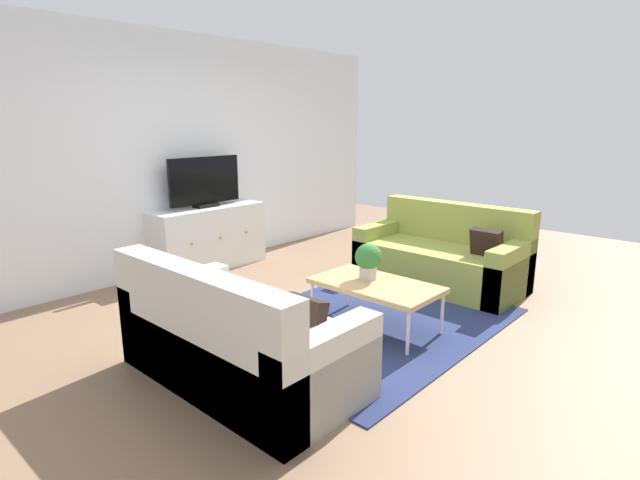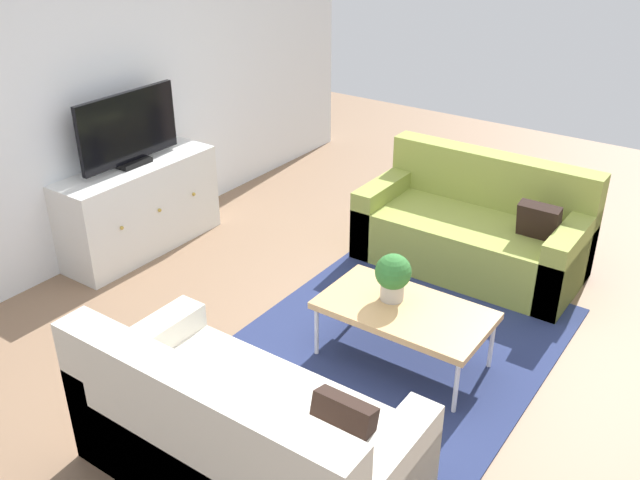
{
  "view_description": "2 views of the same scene",
  "coord_description": "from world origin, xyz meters",
  "px_view_note": "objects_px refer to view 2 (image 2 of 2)",
  "views": [
    {
      "loc": [
        -3.32,
        -2.6,
        1.75
      ],
      "look_at": [
        0.0,
        0.4,
        0.66
      ],
      "focal_mm": 28.08,
      "sensor_mm": 36.0,
      "label": 1
    },
    {
      "loc": [
        -3.33,
        -1.93,
        2.78
      ],
      "look_at": [
        0.0,
        0.4,
        0.66
      ],
      "focal_mm": 39.14,
      "sensor_mm": 36.0,
      "label": 2
    }
  ],
  "objects_px": {
    "potted_plant": "(393,275)",
    "couch_left_side": "(238,444)",
    "flat_screen_tv": "(129,130)",
    "couch_right_side": "(476,231)",
    "coffee_table": "(405,312)",
    "tv_console": "(140,207)"
  },
  "relations": [
    {
      "from": "coffee_table",
      "to": "flat_screen_tv",
      "type": "bearing_deg",
      "value": 87.08
    },
    {
      "from": "couch_left_side",
      "to": "couch_right_side",
      "type": "height_order",
      "value": "same"
    },
    {
      "from": "potted_plant",
      "to": "flat_screen_tv",
      "type": "xyz_separation_m",
      "value": [
        0.09,
        2.44,
        0.45
      ]
    },
    {
      "from": "coffee_table",
      "to": "flat_screen_tv",
      "type": "height_order",
      "value": "flat_screen_tv"
    },
    {
      "from": "couch_right_side",
      "to": "tv_console",
      "type": "relative_size",
      "value": 1.23
    },
    {
      "from": "coffee_table",
      "to": "potted_plant",
      "type": "bearing_deg",
      "value": 70.11
    },
    {
      "from": "potted_plant",
      "to": "couch_left_side",
      "type": "bearing_deg",
      "value": 178.11
    },
    {
      "from": "couch_left_side",
      "to": "potted_plant",
      "type": "bearing_deg",
      "value": -1.89
    },
    {
      "from": "flat_screen_tv",
      "to": "potted_plant",
      "type": "bearing_deg",
      "value": -92.06
    },
    {
      "from": "flat_screen_tv",
      "to": "coffee_table",
      "type": "bearing_deg",
      "value": -92.92
    },
    {
      "from": "couch_right_side",
      "to": "potted_plant",
      "type": "height_order",
      "value": "couch_right_side"
    },
    {
      "from": "couch_left_side",
      "to": "coffee_table",
      "type": "bearing_deg",
      "value": -6.81
    },
    {
      "from": "couch_left_side",
      "to": "tv_console",
      "type": "xyz_separation_m",
      "value": [
        1.52,
        2.37,
        0.08
      ]
    },
    {
      "from": "coffee_table",
      "to": "tv_console",
      "type": "xyz_separation_m",
      "value": [
        0.13,
        2.54,
        -0.01
      ]
    },
    {
      "from": "couch_left_side",
      "to": "flat_screen_tv",
      "type": "relative_size",
      "value": 1.82
    },
    {
      "from": "couch_left_side",
      "to": "tv_console",
      "type": "bearing_deg",
      "value": 57.33
    },
    {
      "from": "couch_right_side",
      "to": "coffee_table",
      "type": "bearing_deg",
      "value": -173.6
    },
    {
      "from": "tv_console",
      "to": "flat_screen_tv",
      "type": "xyz_separation_m",
      "value": [
        -0.0,
        0.02,
        0.66
      ]
    },
    {
      "from": "flat_screen_tv",
      "to": "couch_right_side",
      "type": "bearing_deg",
      "value": -60.6
    },
    {
      "from": "coffee_table",
      "to": "potted_plant",
      "type": "relative_size",
      "value": 3.4
    },
    {
      "from": "potted_plant",
      "to": "coffee_table",
      "type": "bearing_deg",
      "value": -109.89
    },
    {
      "from": "coffee_table",
      "to": "tv_console",
      "type": "height_order",
      "value": "tv_console"
    }
  ]
}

